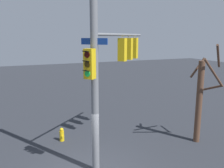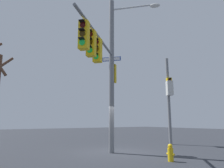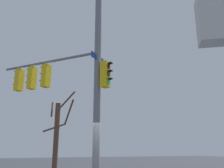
# 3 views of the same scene
# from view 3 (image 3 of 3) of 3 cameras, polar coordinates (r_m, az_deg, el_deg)

# --- Properties ---
(main_signal_pole_assembly) EXTENTS (4.27, 6.16, 9.02)m
(main_signal_pole_assembly) POSITION_cam_3_polar(r_m,az_deg,el_deg) (10.75, -8.78, 3.22)
(main_signal_pole_assembly) COLOR slate
(main_signal_pole_assembly) RESTS_ON ground
(secondary_pole_assembly) EXTENTS (0.79, 0.66, 6.62)m
(secondary_pole_assembly) POSITION_cam_3_polar(r_m,az_deg,el_deg) (5.65, 24.72, 10.54)
(secondary_pole_assembly) COLOR slate
(secondary_pole_assembly) RESTS_ON ground
(bare_tree_behind_pole) EXTENTS (1.83, 1.74, 5.14)m
(bare_tree_behind_pole) POSITION_cam_3_polar(r_m,az_deg,el_deg) (15.35, -12.91, -11.45)
(bare_tree_behind_pole) COLOR brown
(bare_tree_behind_pole) RESTS_ON ground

